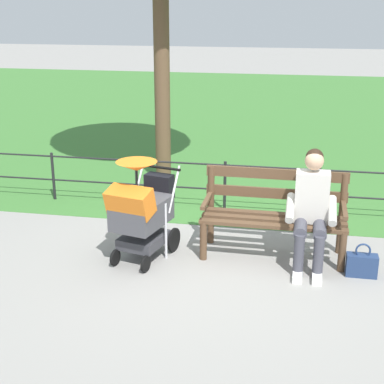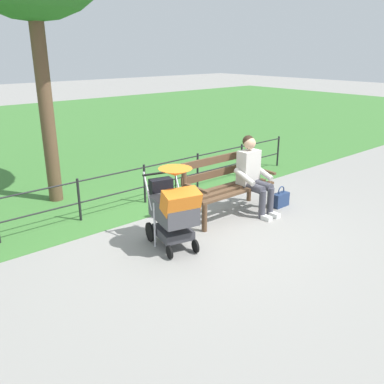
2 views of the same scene
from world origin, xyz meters
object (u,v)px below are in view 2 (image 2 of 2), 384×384
Objects in this scene: person_on_bench at (253,173)px; stroller at (174,207)px; handbag at (281,199)px; park_bench at (226,183)px.

person_on_bench is 1.83m from stroller.
park_bench is at bearing -22.95° from handbag.
park_bench is 1.26× the size of person_on_bench.
park_bench is at bearing -163.60° from stroller.
person_on_bench reaches higher than handbag.
stroller is at bearing 16.40° from park_bench.
park_bench reaches higher than handbag.
stroller is (1.82, 0.20, -0.08)m from person_on_bench.
handbag is at bearing -179.57° from stroller.
park_bench is 4.34× the size of handbag.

